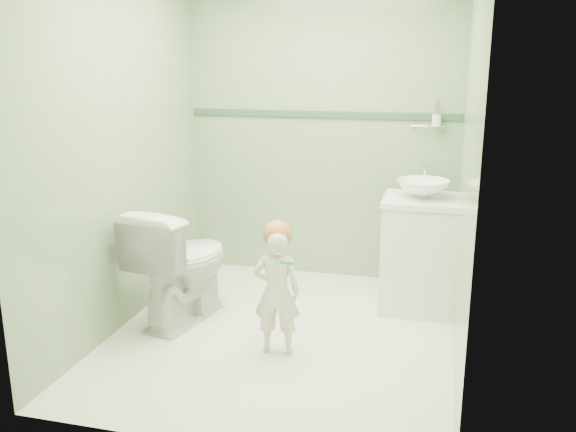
# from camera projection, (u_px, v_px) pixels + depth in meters

# --- Properties ---
(ground) EXTENTS (2.50, 2.50, 0.00)m
(ground) POSITION_uv_depth(u_px,v_px,m) (282.00, 335.00, 4.05)
(ground) COLOR silver
(ground) RESTS_ON ground
(room_shell) EXTENTS (2.50, 2.54, 2.40)m
(room_shell) POSITION_uv_depth(u_px,v_px,m) (282.00, 156.00, 3.74)
(room_shell) COLOR #7CA877
(room_shell) RESTS_ON ground
(trim_stripe) EXTENTS (2.20, 0.02, 0.05)m
(trim_stripe) POSITION_uv_depth(u_px,v_px,m) (322.00, 114.00, 4.87)
(trim_stripe) COLOR #315535
(trim_stripe) RESTS_ON room_shell
(vanity) EXTENTS (0.52, 0.50, 0.80)m
(vanity) POSITION_uv_depth(u_px,v_px,m) (419.00, 255.00, 4.40)
(vanity) COLOR silver
(vanity) RESTS_ON ground
(counter) EXTENTS (0.54, 0.52, 0.04)m
(counter) POSITION_uv_depth(u_px,v_px,m) (422.00, 200.00, 4.30)
(counter) COLOR white
(counter) RESTS_ON vanity
(basin) EXTENTS (0.37, 0.37, 0.13)m
(basin) POSITION_uv_depth(u_px,v_px,m) (423.00, 189.00, 4.28)
(basin) COLOR white
(basin) RESTS_ON counter
(faucet) EXTENTS (0.03, 0.13, 0.18)m
(faucet) POSITION_uv_depth(u_px,v_px,m) (424.00, 173.00, 4.43)
(faucet) COLOR silver
(faucet) RESTS_ON counter
(cup_holder) EXTENTS (0.26, 0.07, 0.21)m
(cup_holder) POSITION_uv_depth(u_px,v_px,m) (436.00, 120.00, 4.61)
(cup_holder) COLOR silver
(cup_holder) RESTS_ON room_shell
(toilet) EXTENTS (0.62, 0.89, 0.83)m
(toilet) POSITION_uv_depth(u_px,v_px,m) (182.00, 263.00, 4.20)
(toilet) COLOR white
(toilet) RESTS_ON ground
(toddler) EXTENTS (0.31, 0.23, 0.79)m
(toddler) POSITION_uv_depth(u_px,v_px,m) (277.00, 292.00, 3.72)
(toddler) COLOR beige
(toddler) RESTS_ON ground
(hair_cap) EXTENTS (0.18, 0.18, 0.18)m
(hair_cap) POSITION_uv_depth(u_px,v_px,m) (278.00, 235.00, 3.65)
(hair_cap) COLOR #BE6B42
(hair_cap) RESTS_ON toddler
(teal_toothbrush) EXTENTS (0.11, 0.14, 0.08)m
(teal_toothbrush) POSITION_uv_depth(u_px,v_px,m) (286.00, 262.00, 3.53)
(teal_toothbrush) COLOR #02986B
(teal_toothbrush) RESTS_ON toddler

